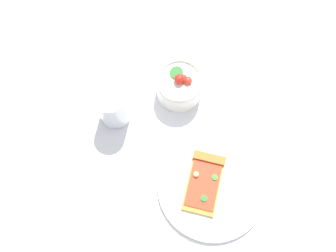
{
  "coord_description": "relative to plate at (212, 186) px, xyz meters",
  "views": [
    {
      "loc": [
        -0.02,
        0.14,
        0.88
      ],
      "look_at": [
        0.14,
        -0.1,
        0.03
      ],
      "focal_mm": 40.13,
      "sensor_mm": 36.0,
      "label": 1
    }
  ],
  "objects": [
    {
      "name": "soda_glass",
      "position": [
        0.29,
        -0.02,
        0.05
      ],
      "size": [
        0.08,
        0.08,
        0.12
      ],
      "color": "silver",
      "rests_on": "ground_plane"
    },
    {
      "name": "pizza_slice_main",
      "position": [
        0.02,
        -0.0,
        0.01
      ],
      "size": [
        0.12,
        0.16,
        0.02
      ],
      "color": "gold",
      "rests_on": "plate"
    },
    {
      "name": "salad_bowl",
      "position": [
        0.19,
        -0.16,
        0.03
      ],
      "size": [
        0.11,
        0.11,
        0.09
      ],
      "color": "white",
      "rests_on": "ground_plane"
    },
    {
      "name": "ground_plane",
      "position": [
        0.03,
        0.04,
        -0.01
      ],
      "size": [
        2.4,
        2.4,
        0.0
      ],
      "primitive_type": "plane",
      "color": "silver",
      "rests_on": "ground"
    },
    {
      "name": "plate",
      "position": [
        0.0,
        0.0,
        0.0
      ],
      "size": [
        0.25,
        0.25,
        0.01
      ],
      "primitive_type": "cylinder",
      "color": "silver",
      "rests_on": "ground_plane"
    }
  ]
}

